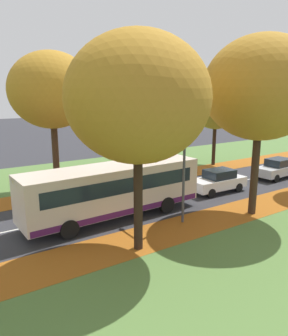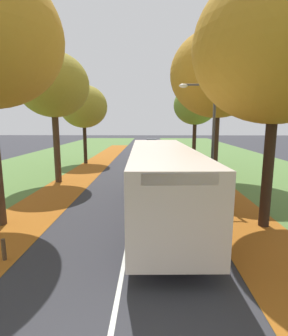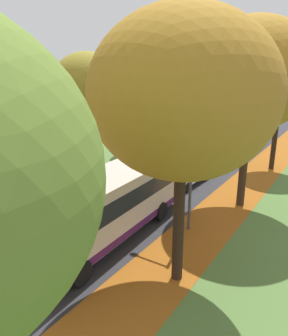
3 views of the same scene
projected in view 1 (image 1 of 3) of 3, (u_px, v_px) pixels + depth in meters
name	position (u px, v px, depth m)	size (l,w,h in m)	color
grass_verge_left	(162.00, 163.00, 33.19)	(12.00, 90.00, 0.01)	#517538
leaf_litter_left	(137.00, 181.00, 26.22)	(2.80, 60.00, 0.00)	#9E5619
leaf_litter_right	(223.00, 216.00, 18.75)	(2.80, 60.00, 0.00)	#9E5619
road_centre_line	(232.00, 183.00, 25.72)	(0.12, 80.00, 0.01)	silver
tree_left_near	(52.00, 91.00, 21.79)	(5.67, 5.67, 9.63)	#422D1E
tree_left_mid	(144.00, 99.00, 26.24)	(4.61, 4.61, 8.51)	#422D1E
tree_left_far	(216.00, 108.00, 31.05)	(4.54, 4.54, 7.59)	black
tree_right_near	(138.00, 98.00, 13.39)	(6.04, 6.04, 9.41)	black
tree_right_mid	(261.00, 88.00, 17.65)	(6.29, 6.29, 9.99)	#382619
bollard_third	(24.00, 201.00, 20.45)	(0.12, 0.12, 0.67)	#4C3823
streetlamp_right	(180.00, 154.00, 17.33)	(1.89, 0.28, 6.00)	#47474C
bus	(114.00, 188.00, 18.26)	(2.90, 10.48, 2.98)	beige
car_white_lead	(218.00, 181.00, 23.21)	(1.90, 4.26, 1.62)	silver
car_silver_following	(277.00, 168.00, 27.07)	(1.91, 4.26, 1.62)	#B7BABF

